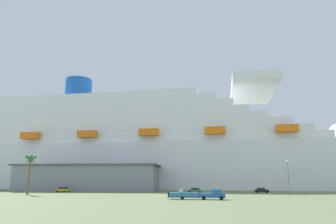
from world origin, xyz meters
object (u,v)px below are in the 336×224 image
cruise_ship (127,150)px  small_boat_on_trailer (187,195)px  street_lamp (288,173)px  parked_car_green_wagon (195,190)px  palm_tree (30,164)px  parked_car_blue_suv (25,189)px  parked_car_yellow_taxi (63,190)px  parked_car_black_coupe (262,190)px  pickup_truck (213,195)px

cruise_ship → small_boat_on_trailer: 80.78m
street_lamp → parked_car_green_wagon: size_ratio=2.06×
palm_tree → parked_car_blue_suv: size_ratio=2.57×
palm_tree → parked_car_green_wagon: palm_tree is taller
palm_tree → small_boat_on_trailer: bearing=-14.9°
cruise_ship → parked_car_green_wagon: (35.13, -41.35, -16.67)m
cruise_ship → parked_car_yellow_taxi: cruise_ship is taller
parked_car_blue_suv → parked_car_black_coupe: size_ratio=0.96×
parked_car_green_wagon → street_lamp: bearing=-25.7°
cruise_ship → street_lamp: bearing=-41.5°
street_lamp → parked_car_blue_suv: 86.05m
street_lamp → parked_car_yellow_taxi: street_lamp is taller
palm_tree → parked_car_green_wagon: size_ratio=2.45×
palm_tree → parked_car_yellow_taxi: (1.81, 16.70, -7.72)m
cruise_ship → parked_car_black_coupe: 69.13m
parked_car_yellow_taxi → parked_car_blue_suv: (-15.03, 1.96, -0.00)m
palm_tree → parked_car_black_coupe: palm_tree is taller
pickup_truck → parked_car_yellow_taxi: bearing=150.2°
palm_tree → parked_car_black_coupe: size_ratio=2.48×
pickup_truck → street_lamp: street_lamp is taller
street_lamp → parked_car_black_coupe: (-4.83, 16.50, -5.08)m
small_boat_on_trailer → parked_car_yellow_taxi: 53.07m
palm_tree → street_lamp: palm_tree is taller
parked_car_yellow_taxi → parked_car_black_coupe: bearing=4.0°
small_boat_on_trailer → parked_car_green_wagon: size_ratio=1.96×
cruise_ship → palm_tree: bearing=-100.5°
small_boat_on_trailer → parked_car_blue_suv: size_ratio=2.06×
cruise_ship → pickup_truck: bearing=-59.7°
cruise_ship → small_boat_on_trailer: (35.41, -70.70, -16.54)m
small_boat_on_trailer → parked_car_yellow_taxi: small_boat_on_trailer is taller
pickup_truck → parked_car_blue_suv: (-65.16, 30.64, -0.21)m
small_boat_on_trailer → parked_car_blue_suv: bearing=152.5°
palm_tree → pickup_truck: bearing=-13.0°
cruise_ship → parked_car_green_wagon: bearing=-49.7°
parked_car_yellow_taxi → parked_car_black_coupe: 65.07m
small_boat_on_trailer → parked_car_black_coupe: (20.45, 33.55, -0.13)m
parked_car_green_wagon → parked_car_black_coupe: same height
street_lamp → palm_tree: bearing=-176.2°
palm_tree → street_lamp: 71.76m
parked_car_blue_suv → pickup_truck: bearing=-25.2°
pickup_truck → small_boat_on_trailer: 5.67m
cruise_ship → pickup_truck: 83.15m
pickup_truck → cruise_ship: bearing=120.3°
cruise_ship → parked_car_yellow_taxi: 45.83m
parked_car_black_coupe → cruise_ship: bearing=146.4°
street_lamp → parked_car_blue_suv: bearing=170.7°
cruise_ship → parked_car_green_wagon: 56.76m
street_lamp → parked_car_blue_suv: street_lamp is taller
palm_tree → parked_car_green_wagon: (45.99, 17.07, -7.72)m
parked_car_yellow_taxi → pickup_truck: bearing=-29.8°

